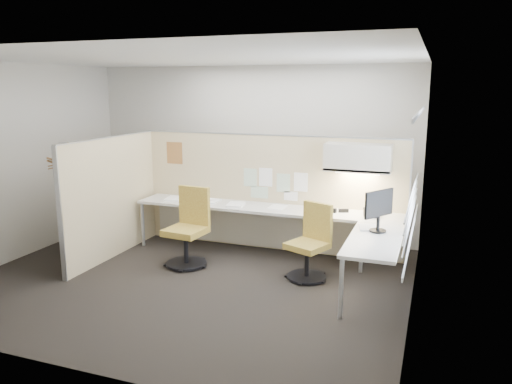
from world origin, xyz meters
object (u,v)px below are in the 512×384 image
at_px(desk, 284,220).
at_px(phone, 371,213).
at_px(monitor, 379,208).
at_px(chair_left, 189,230).
at_px(chair_right, 311,244).

height_order(desk, phone, phone).
bearing_deg(monitor, desk, 98.72).
bearing_deg(phone, monitor, -89.31).
bearing_deg(chair_left, phone, 22.85).
xyz_separation_m(chair_right, monitor, (0.85, -0.07, 0.57)).
bearing_deg(phone, chair_left, -176.13).
distance_m(chair_right, monitor, 1.03).
bearing_deg(desk, chair_left, -153.21).
height_order(desk, chair_left, chair_left).
distance_m(chair_left, chair_right, 1.73).
xyz_separation_m(desk, phone, (1.20, 0.12, 0.18)).
bearing_deg(monitor, chair_left, 122.54).
relative_size(chair_right, phone, 3.96).
bearing_deg(desk, monitor, -23.51).
height_order(chair_left, monitor, monitor).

